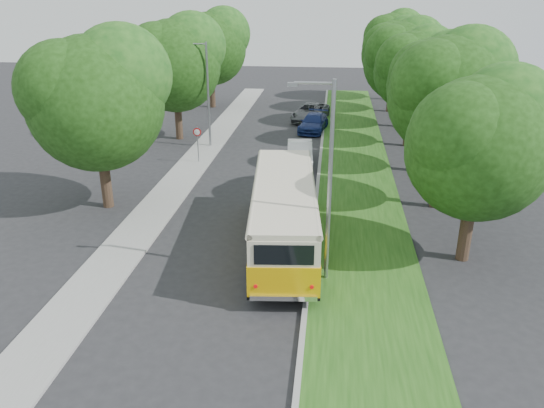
# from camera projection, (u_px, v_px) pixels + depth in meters

# --- Properties ---
(ground) EXTENTS (120.00, 120.00, 0.00)m
(ground) POSITION_uv_depth(u_px,v_px,m) (232.00, 247.00, 24.12)
(ground) COLOR #262628
(ground) RESTS_ON ground
(curb) EXTENTS (0.20, 70.00, 0.15)m
(curb) POSITION_uv_depth(u_px,v_px,m) (315.00, 207.00, 28.31)
(curb) COLOR gray
(curb) RESTS_ON ground
(grass_verge) EXTENTS (4.50, 70.00, 0.13)m
(grass_verge) POSITION_uv_depth(u_px,v_px,m) (360.00, 209.00, 28.07)
(grass_verge) COLOR #1F4B14
(grass_verge) RESTS_ON ground
(sidewalk) EXTENTS (2.20, 70.00, 0.12)m
(sidewalk) POSITION_uv_depth(u_px,v_px,m) (163.00, 201.00, 29.20)
(sidewalk) COLOR gray
(sidewalk) RESTS_ON ground
(treeline) EXTENTS (24.27, 41.91, 9.46)m
(treeline) POSITION_uv_depth(u_px,v_px,m) (319.00, 63.00, 38.10)
(treeline) COLOR #332319
(treeline) RESTS_ON ground
(lamppost_near) EXTENTS (1.71, 0.16, 8.00)m
(lamppost_near) POSITION_uv_depth(u_px,v_px,m) (328.00, 178.00, 19.73)
(lamppost_near) COLOR gray
(lamppost_near) RESTS_ON ground
(lamppost_far) EXTENTS (1.71, 0.16, 7.50)m
(lamppost_far) POSITION_uv_depth(u_px,v_px,m) (207.00, 91.00, 37.78)
(lamppost_far) COLOR gray
(lamppost_far) RESTS_ON ground
(warning_sign) EXTENTS (0.56, 0.10, 2.50)m
(warning_sign) POSITION_uv_depth(u_px,v_px,m) (197.00, 139.00, 34.97)
(warning_sign) COLOR gray
(warning_sign) RESTS_ON ground
(vintage_bus) EXTENTS (3.69, 10.80, 3.15)m
(vintage_bus) POSITION_uv_depth(u_px,v_px,m) (284.00, 216.00, 23.43)
(vintage_bus) COLOR #E5AB07
(vintage_bus) RESTS_ON ground
(car_silver) EXTENTS (2.69, 4.70, 1.51)m
(car_silver) POSITION_uv_depth(u_px,v_px,m) (295.00, 171.00, 31.82)
(car_silver) COLOR #A9A9AE
(car_silver) RESTS_ON ground
(car_white) EXTENTS (1.98, 4.75, 1.53)m
(car_white) POSITION_uv_depth(u_px,v_px,m) (300.00, 153.00, 35.09)
(car_white) COLOR white
(car_white) RESTS_ON ground
(car_blue) EXTENTS (2.62, 5.01, 1.39)m
(car_blue) POSITION_uv_depth(u_px,v_px,m) (314.00, 123.00, 43.43)
(car_blue) COLOR navy
(car_blue) RESTS_ON ground
(car_grey) EXTENTS (3.59, 5.78, 1.49)m
(car_grey) POSITION_uv_depth(u_px,v_px,m) (310.00, 112.00, 46.86)
(car_grey) COLOR #575A5F
(car_grey) RESTS_ON ground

